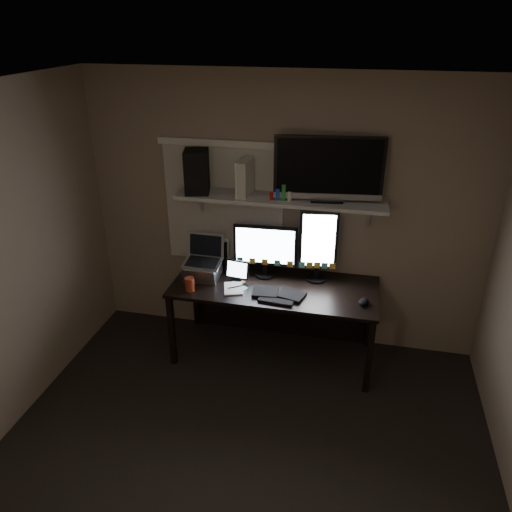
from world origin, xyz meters
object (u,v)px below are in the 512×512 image
(keyboard, at_px, (278,294))
(cup, at_px, (190,284))
(monitor_portrait, at_px, (318,246))
(tablet, at_px, (237,270))
(mouse, at_px, (364,302))
(game_console, at_px, (245,178))
(laptop, at_px, (202,259))
(tv, at_px, (329,169))
(speaker, at_px, (197,171))
(monitor_landscape, at_px, (265,251))
(desk, at_px, (277,296))

(keyboard, height_order, cup, cup)
(monitor_portrait, xyz_separation_m, tablet, (-0.69, -0.16, -0.24))
(mouse, relative_size, game_console, 0.40)
(laptop, bearing_deg, tv, 11.33)
(keyboard, bearing_deg, tablet, 159.16)
(game_console, relative_size, speaker, 0.83)
(keyboard, xyz_separation_m, tablet, (-0.41, 0.20, 0.08))
(tv, xyz_separation_m, game_console, (-0.70, -0.00, -0.11))
(keyboard, bearing_deg, monitor_portrait, 56.50)
(monitor_landscape, distance_m, cup, 0.73)
(mouse, relative_size, cup, 1.02)
(monitor_portrait, bearing_deg, tablet, -173.91)
(monitor_portrait, relative_size, keyboard, 1.48)
(tablet, bearing_deg, keyboard, -18.14)
(keyboard, relative_size, speaker, 1.22)
(mouse, bearing_deg, keyboard, -161.13)
(keyboard, bearing_deg, monitor_landscape, 124.11)
(keyboard, xyz_separation_m, game_console, (-0.37, 0.36, 0.89))
(cup, bearing_deg, game_console, 48.78)
(cup, xyz_separation_m, tv, (1.09, 0.45, 0.96))
(monitor_portrait, xyz_separation_m, cup, (-1.04, -0.44, -0.27))
(tv, bearing_deg, cup, -164.53)
(keyboard, relative_size, tablet, 2.06)
(keyboard, bearing_deg, laptop, 172.30)
(desk, height_order, laptop, laptop)
(desk, distance_m, tv, 1.26)
(tv, relative_size, speaker, 2.41)
(monitor_landscape, bearing_deg, cup, -147.62)
(mouse, relative_size, tv, 0.14)
(keyboard, height_order, mouse, mouse)
(desk, relative_size, tv, 2.02)
(laptop, distance_m, speaker, 0.77)
(monitor_landscape, relative_size, laptop, 1.51)
(keyboard, distance_m, mouse, 0.71)
(keyboard, bearing_deg, tv, 53.08)
(cup, bearing_deg, keyboard, 6.04)
(monitor_landscape, distance_m, tablet, 0.30)
(desk, height_order, monitor_landscape, monitor_landscape)
(desk, bearing_deg, laptop, -169.69)
(keyboard, xyz_separation_m, tv, (0.33, 0.37, 1.00))
(desk, xyz_separation_m, monitor_portrait, (0.34, 0.07, 0.51))
(keyboard, distance_m, cup, 0.76)
(monitor_landscape, xyz_separation_m, cup, (-0.58, -0.41, -0.19))
(desk, relative_size, speaker, 4.87)
(mouse, distance_m, tv, 1.12)
(monitor_landscape, height_order, mouse, monitor_landscape)
(monitor_portrait, distance_m, mouse, 0.63)
(monitor_portrait, bearing_deg, speaker, 173.97)
(desk, relative_size, mouse, 14.69)
(monitor_landscape, bearing_deg, desk, -22.82)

